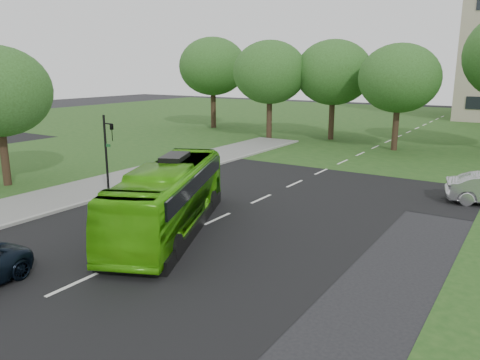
{
  "coord_description": "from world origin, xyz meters",
  "views": [
    {
      "loc": [
        11.95,
        -14.69,
        6.75
      ],
      "look_at": [
        0.31,
        3.45,
        1.6
      ],
      "focal_mm": 35.0,
      "sensor_mm": 36.0,
      "label": 1
    }
  ],
  "objects": [
    {
      "name": "tree_park_b",
      "position": [
        -5.11,
        28.31,
        6.38
      ],
      "size": [
        7.21,
        7.21,
        9.46
      ],
      "color": "black",
      "rests_on": "ground"
    },
    {
      "name": "bus",
      "position": [
        -0.89,
        -0.26,
        1.44
      ],
      "size": [
        6.41,
        10.44,
        2.88
      ],
      "primitive_type": "imported",
      "rotation": [
        0.0,
        0.0,
        0.42
      ],
      "color": "#4CBC10",
      "rests_on": "ground"
    },
    {
      "name": "tree_park_f",
      "position": [
        -20.25,
        29.73,
        6.98
      ],
      "size": [
        7.68,
        7.68,
        10.26
      ],
      "color": "black",
      "rests_on": "ground"
    },
    {
      "name": "traffic_light",
      "position": [
        -7.06,
        2.0,
        2.59
      ],
      "size": [
        0.7,
        0.2,
        4.4
      ],
      "rotation": [
        0.0,
        0.0,
        -0.16
      ],
      "color": "black",
      "rests_on": "ground"
    },
    {
      "name": "tree_park_a",
      "position": [
        -10.51,
        25.61,
        6.39
      ],
      "size": [
        7.09,
        7.09,
        9.42
      ],
      "color": "black",
      "rests_on": "ground"
    },
    {
      "name": "ground",
      "position": [
        0.0,
        0.0,
        0.0
      ],
      "size": [
        160.0,
        160.0,
        0.0
      ],
      "primitive_type": "plane",
      "color": "black",
      "rests_on": "ground"
    },
    {
      "name": "tree_park_c",
      "position": [
        1.77,
        25.36,
        5.97
      ],
      "size": [
        6.63,
        6.63,
        8.8
      ],
      "color": "black",
      "rests_on": "ground"
    },
    {
      "name": "street_surfaces",
      "position": [
        -0.38,
        22.75,
        0.03
      ],
      "size": [
        120.0,
        120.0,
        0.15
      ],
      "color": "black",
      "rests_on": "ground"
    }
  ]
}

